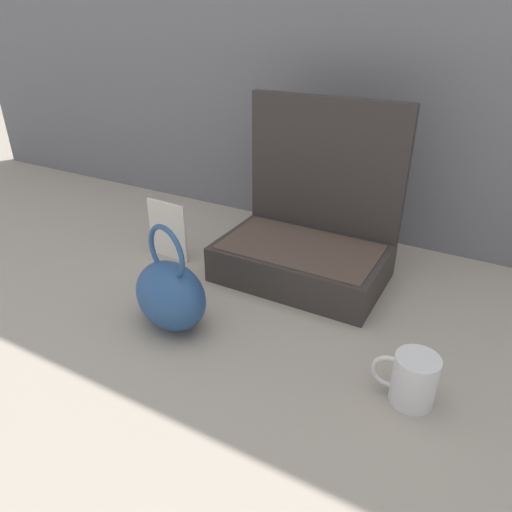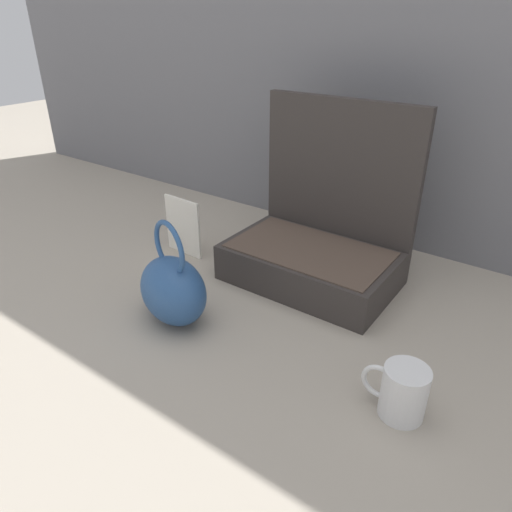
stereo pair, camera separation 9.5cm
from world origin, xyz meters
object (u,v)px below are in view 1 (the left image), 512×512
object	(u,v)px
open_suitcase	(307,239)
teal_pouch_handbag	(170,294)
coffee_mug	(413,379)
info_card_left	(168,230)

from	to	relation	value
open_suitcase	teal_pouch_handbag	bearing A→B (deg)	-114.76
teal_pouch_handbag	coffee_mug	bearing A→B (deg)	2.68
teal_pouch_handbag	info_card_left	size ratio (longest dim) A/B	1.46
open_suitcase	coffee_mug	size ratio (longest dim) A/B	3.77
open_suitcase	teal_pouch_handbag	world-z (taller)	open_suitcase
open_suitcase	coffee_mug	world-z (taller)	open_suitcase
open_suitcase	coffee_mug	distance (m)	0.48
teal_pouch_handbag	info_card_left	world-z (taller)	teal_pouch_handbag
coffee_mug	info_card_left	bearing A→B (deg)	162.54
coffee_mug	info_card_left	distance (m)	0.75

